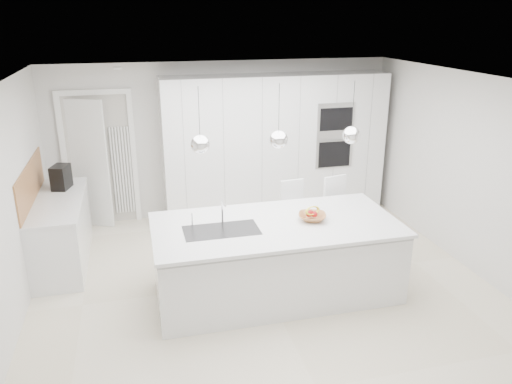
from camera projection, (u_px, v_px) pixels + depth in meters
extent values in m
plane|color=beige|center=(262.00, 282.00, 6.27)|extent=(5.50, 5.50, 0.00)
plane|color=silver|center=(223.00, 139.00, 8.13)|extent=(5.50, 0.00, 5.50)
plane|color=silver|center=(8.00, 209.00, 5.22)|extent=(0.00, 5.00, 5.00)
plane|color=white|center=(263.00, 80.00, 5.43)|extent=(5.50, 5.50, 0.00)
cube|color=silver|center=(275.00, 147.00, 8.07)|extent=(3.60, 0.60, 2.30)
cube|color=white|center=(83.00, 165.00, 7.63)|extent=(0.76, 0.38, 2.00)
cube|color=silver|center=(62.00, 232.00, 6.66)|extent=(0.60, 1.80, 0.86)
cube|color=white|center=(57.00, 201.00, 6.50)|extent=(0.62, 1.82, 0.04)
cube|color=#AD7442|center=(31.00, 183.00, 6.35)|extent=(0.02, 1.80, 0.50)
cube|color=silver|center=(277.00, 261.00, 5.87)|extent=(2.80, 1.20, 0.86)
cube|color=white|center=(276.00, 225.00, 5.77)|extent=(2.84, 1.40, 0.04)
cylinder|color=white|center=(222.00, 211.00, 5.71)|extent=(0.02, 0.02, 0.30)
sphere|color=white|center=(200.00, 144.00, 5.18)|extent=(0.20, 0.20, 0.20)
sphere|color=white|center=(279.00, 140.00, 5.38)|extent=(0.20, 0.20, 0.20)
sphere|color=white|center=(351.00, 135.00, 5.57)|extent=(0.20, 0.20, 0.20)
imported|color=#AD7442|center=(312.00, 217.00, 5.83)|extent=(0.41, 0.41, 0.08)
cube|color=black|center=(61.00, 177.00, 6.85)|extent=(0.27, 0.35, 0.33)
sphere|color=#9E0E12|center=(314.00, 214.00, 5.84)|extent=(0.07, 0.07, 0.07)
sphere|color=#9E0E12|center=(309.00, 214.00, 5.85)|extent=(0.07, 0.07, 0.07)
sphere|color=#9E0E12|center=(311.00, 213.00, 5.86)|extent=(0.08, 0.08, 0.08)
torus|color=gold|center=(312.00, 211.00, 5.81)|extent=(0.23, 0.17, 0.21)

